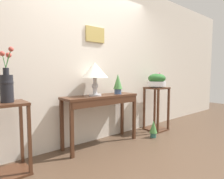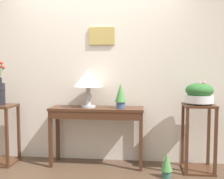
{
  "view_description": "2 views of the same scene",
  "coord_description": "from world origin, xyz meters",
  "px_view_note": "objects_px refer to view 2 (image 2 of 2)",
  "views": [
    {
      "loc": [
        -1.68,
        -1.35,
        1.13
      ],
      "look_at": [
        0.27,
        1.02,
        0.87
      ],
      "focal_mm": 30.17,
      "sensor_mm": 36.0,
      "label": 1
    },
    {
      "loc": [
        0.64,
        -2.46,
        1.31
      ],
      "look_at": [
        0.27,
        0.97,
        1.04
      ],
      "focal_mm": 42.51,
      "sensor_mm": 36.0,
      "label": 2
    }
  ],
  "objects_px": {
    "pedestal_stand_right": "(198,138)",
    "potted_plant_floor": "(167,164)",
    "planter_bowl_wide_right": "(199,93)",
    "flower_vase_tall_left": "(0,90)",
    "pedestal_stand_left": "(1,134)",
    "table_lamp": "(88,80)",
    "console_table": "(96,117)",
    "potted_plant_on_console": "(121,94)"
  },
  "relations": [
    {
      "from": "console_table",
      "to": "flower_vase_tall_left",
      "type": "xyz_separation_m",
      "value": [
        -1.32,
        -0.05,
        0.34
      ]
    },
    {
      "from": "pedestal_stand_right",
      "to": "flower_vase_tall_left",
      "type": "bearing_deg",
      "value": -179.86
    },
    {
      "from": "console_table",
      "to": "planter_bowl_wide_right",
      "type": "xyz_separation_m",
      "value": [
        1.32,
        -0.04,
        0.33
      ]
    },
    {
      "from": "pedestal_stand_left",
      "to": "flower_vase_tall_left",
      "type": "bearing_deg",
      "value": 30.28
    },
    {
      "from": "pedestal_stand_left",
      "to": "pedestal_stand_right",
      "type": "relative_size",
      "value": 0.95
    },
    {
      "from": "pedestal_stand_right",
      "to": "potted_plant_floor",
      "type": "bearing_deg",
      "value": -147.89
    },
    {
      "from": "pedestal_stand_left",
      "to": "flower_vase_tall_left",
      "type": "distance_m",
      "value": 0.61
    },
    {
      "from": "console_table",
      "to": "flower_vase_tall_left",
      "type": "relative_size",
      "value": 2.08
    },
    {
      "from": "flower_vase_tall_left",
      "to": "potted_plant_floor",
      "type": "bearing_deg",
      "value": -6.52
    },
    {
      "from": "console_table",
      "to": "pedestal_stand_left",
      "type": "height_order",
      "value": "pedestal_stand_left"
    },
    {
      "from": "flower_vase_tall_left",
      "to": "pedestal_stand_right",
      "type": "height_order",
      "value": "flower_vase_tall_left"
    },
    {
      "from": "pedestal_stand_right",
      "to": "potted_plant_floor",
      "type": "relative_size",
      "value": 2.81
    },
    {
      "from": "pedestal_stand_right",
      "to": "console_table",
      "type": "bearing_deg",
      "value": 178.12
    },
    {
      "from": "pedestal_stand_right",
      "to": "potted_plant_floor",
      "type": "xyz_separation_m",
      "value": [
        -0.42,
        -0.26,
        -0.26
      ]
    },
    {
      "from": "potted_plant_on_console",
      "to": "pedestal_stand_right",
      "type": "bearing_deg",
      "value": -2.02
    },
    {
      "from": "console_table",
      "to": "table_lamp",
      "type": "distance_m",
      "value": 0.51
    },
    {
      "from": "pedestal_stand_left",
      "to": "potted_plant_floor",
      "type": "bearing_deg",
      "value": -6.5
    },
    {
      "from": "flower_vase_tall_left",
      "to": "pedestal_stand_left",
      "type": "bearing_deg",
      "value": -149.72
    },
    {
      "from": "console_table",
      "to": "flower_vase_tall_left",
      "type": "height_order",
      "value": "flower_vase_tall_left"
    },
    {
      "from": "potted_plant_on_console",
      "to": "pedestal_stand_right",
      "type": "height_order",
      "value": "potted_plant_on_console"
    },
    {
      "from": "console_table",
      "to": "table_lamp",
      "type": "relative_size",
      "value": 2.48
    },
    {
      "from": "potted_plant_on_console",
      "to": "console_table",
      "type": "bearing_deg",
      "value": 178.56
    },
    {
      "from": "planter_bowl_wide_right",
      "to": "pedestal_stand_left",
      "type": "bearing_deg",
      "value": -179.85
    },
    {
      "from": "table_lamp",
      "to": "potted_plant_floor",
      "type": "bearing_deg",
      "value": -17.8
    },
    {
      "from": "pedestal_stand_right",
      "to": "planter_bowl_wide_right",
      "type": "relative_size",
      "value": 2.45
    },
    {
      "from": "console_table",
      "to": "planter_bowl_wide_right",
      "type": "relative_size",
      "value": 3.55
    },
    {
      "from": "pedestal_stand_left",
      "to": "flower_vase_tall_left",
      "type": "height_order",
      "value": "flower_vase_tall_left"
    },
    {
      "from": "table_lamp",
      "to": "pedestal_stand_left",
      "type": "relative_size",
      "value": 0.62
    },
    {
      "from": "planter_bowl_wide_right",
      "to": "flower_vase_tall_left",
      "type": "bearing_deg",
      "value": -179.87
    },
    {
      "from": "potted_plant_on_console",
      "to": "pedestal_stand_left",
      "type": "relative_size",
      "value": 0.41
    },
    {
      "from": "table_lamp",
      "to": "planter_bowl_wide_right",
      "type": "relative_size",
      "value": 1.43
    },
    {
      "from": "flower_vase_tall_left",
      "to": "potted_plant_floor",
      "type": "distance_m",
      "value": 2.4
    },
    {
      "from": "table_lamp",
      "to": "pedestal_stand_right",
      "type": "height_order",
      "value": "table_lamp"
    },
    {
      "from": "flower_vase_tall_left",
      "to": "potted_plant_on_console",
      "type": "bearing_deg",
      "value": 1.45
    },
    {
      "from": "console_table",
      "to": "potted_plant_on_console",
      "type": "relative_size",
      "value": 3.76
    },
    {
      "from": "potted_plant_on_console",
      "to": "planter_bowl_wide_right",
      "type": "relative_size",
      "value": 0.94
    },
    {
      "from": "table_lamp",
      "to": "pedestal_stand_right",
      "type": "bearing_deg",
      "value": -2.63
    },
    {
      "from": "potted_plant_floor",
      "to": "table_lamp",
      "type": "bearing_deg",
      "value": 162.2
    },
    {
      "from": "pedestal_stand_left",
      "to": "planter_bowl_wide_right",
      "type": "relative_size",
      "value": 2.32
    },
    {
      "from": "potted_plant_on_console",
      "to": "flower_vase_tall_left",
      "type": "height_order",
      "value": "flower_vase_tall_left"
    },
    {
      "from": "table_lamp",
      "to": "potted_plant_floor",
      "type": "relative_size",
      "value": 1.64
    },
    {
      "from": "table_lamp",
      "to": "planter_bowl_wide_right",
      "type": "height_order",
      "value": "table_lamp"
    }
  ]
}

